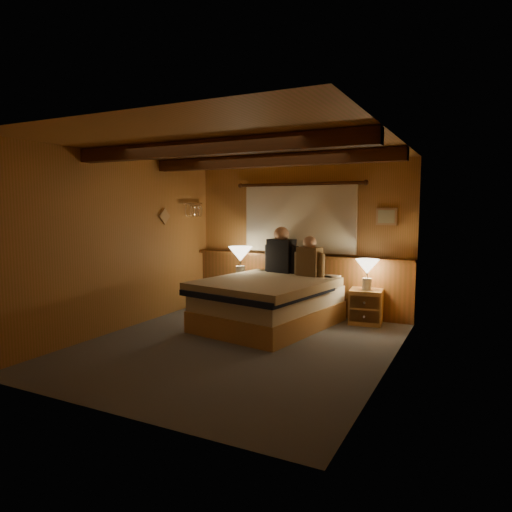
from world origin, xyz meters
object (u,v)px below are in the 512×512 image
Objects in this scene: nightstand_left at (243,295)px; lamp_left at (240,256)px; bed at (269,302)px; nightstand_right at (366,307)px; lamp_right at (367,268)px; duffel_bag at (219,301)px; person_left at (281,253)px; person_right at (309,260)px.

nightstand_left is 0.63m from lamp_left.
bed reaches higher than nightstand_right.
lamp_left reaches higher than lamp_right.
lamp_left is at bearing 177.36° from nightstand_right.
bed is 3.85× the size of duffel_bag.
duffel_bag is at bearing -158.52° from person_left.
person_right is at bearing -7.18° from person_left.
duffel_bag is at bearing -166.92° from person_right.
person_left reaches higher than lamp_right.
lamp_right is 0.77× the size of duffel_bag.
person_left is at bearing -179.57° from lamp_right.
nightstand_left is at bearing -172.18° from person_right.
person_left reaches higher than nightstand_left.
nightstand_right is 0.81× the size of person_right.
person_right is at bearing -167.45° from lamp_right.
person_left is (0.65, 0.08, 0.69)m from nightstand_left.
duffel_bag is (-1.55, -0.02, -0.75)m from person_right.
lamp_right is (1.98, 0.09, 0.54)m from nightstand_left.
duffel_bag is (-1.15, 0.55, -0.19)m from bed.
person_right reaches higher than lamp_right.
nightstand_right is 0.56m from lamp_right.
person_left is (-1.34, -0.01, 0.16)m from lamp_right.
nightstand_left reaches higher than nightstand_right.
bed is 1.02m from nightstand_left.
lamp_left is at bearing -119.77° from nightstand_left.
lamp_left is 0.68m from person_left.
bed is 4.99× the size of lamp_right.
lamp_right is at bearing 3.28° from lamp_left.
nightstand_right is at bearing 42.88° from bed.
lamp_right reaches higher than bed.
lamp_left is 2.01m from lamp_right.
bed is 4.41× the size of nightstand_right.
person_right reaches higher than lamp_left.
bed is at bearing -38.38° from lamp_left.
bed is at bearing -28.35° from nightstand_left.
nightstand_left is 1.32× the size of lamp_right.
person_left is (-0.13, 0.74, 0.62)m from bed.
person_right is 1.07× the size of duffel_bag.
bed is 1.43m from nightstand_right.
lamp_left reaches higher than duffel_bag.
nightstand_left is 0.95m from person_left.
lamp_right is at bearing 14.57° from nightstand_left.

